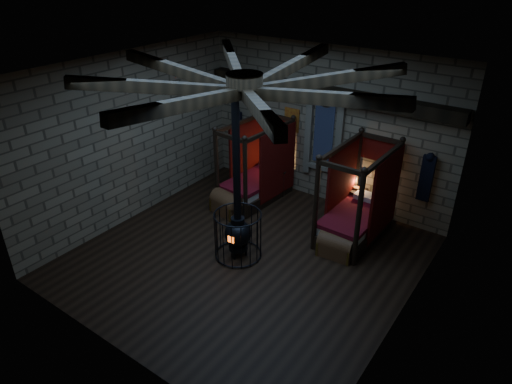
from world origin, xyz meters
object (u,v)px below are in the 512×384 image
Objects in this scene: bed_right at (356,215)px; stove at (238,231)px; trunk_left at (227,204)px; bed_left at (257,180)px; trunk_right at (336,246)px.

stove reaches higher than bed_right.
bed_right is at bearing 27.12° from trunk_left.
trunk_left is 0.23× the size of stove.
trunk_left is (-3.20, -0.99, -0.29)m from bed_right.
bed_right is 2.95m from stove.
stove is (1.40, -1.34, 0.37)m from trunk_left.
stove reaches higher than trunk_left.
trunk_left is 1.97m from stove.
stove is (-1.80, -2.34, 0.09)m from bed_right.
trunk_right is (3.07, -1.22, -0.28)m from bed_left.
trunk_right is (0.02, -1.05, -0.30)m from bed_right.
trunk_right is at bearing -87.67° from bed_right.
bed_left is 3.31m from trunk_right.
stove is (1.25, -2.51, 0.11)m from bed_left.
trunk_left reaches higher than trunk_right.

